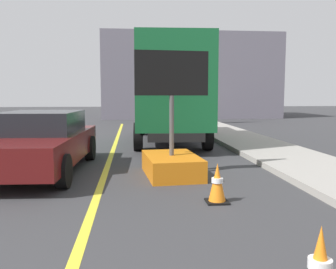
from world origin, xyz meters
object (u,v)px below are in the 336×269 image
object	(u,v)px
pickup_car	(40,142)
highway_guide_sign	(190,68)
box_truck	(170,91)
traffic_cone_mid_lane	(217,183)
arrow_board_trailer	(172,154)

from	to	relation	value
pickup_car	highway_guide_sign	world-z (taller)	highway_guide_sign
box_truck	traffic_cone_mid_lane	size ratio (longest dim) A/B	11.51
highway_guide_sign	arrow_board_trailer	bearing A→B (deg)	-100.67
box_truck	traffic_cone_mid_lane	distance (m)	7.84
arrow_board_trailer	pickup_car	bearing A→B (deg)	166.15
arrow_board_trailer	highway_guide_sign	world-z (taller)	highway_guide_sign
pickup_car	arrow_board_trailer	bearing A→B (deg)	-13.85
highway_guide_sign	traffic_cone_mid_lane	world-z (taller)	highway_guide_sign
arrow_board_trailer	box_truck	size ratio (longest dim) A/B	0.36
pickup_car	highway_guide_sign	bearing A→B (deg)	67.11
box_truck	pickup_car	bearing A→B (deg)	-125.86
pickup_car	highway_guide_sign	distance (m)	14.71
traffic_cone_mid_lane	pickup_car	bearing A→B (deg)	141.10
arrow_board_trailer	traffic_cone_mid_lane	bearing A→B (deg)	-75.93
arrow_board_trailer	traffic_cone_mid_lane	xyz separation A→B (m)	(0.52, -2.09, -0.16)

